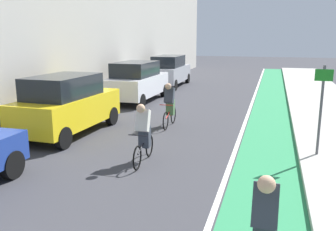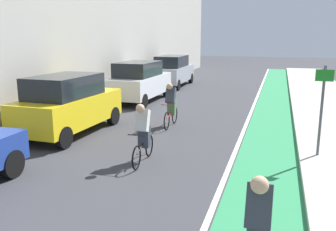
# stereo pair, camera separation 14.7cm
# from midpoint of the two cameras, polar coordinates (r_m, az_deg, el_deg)

# --- Properties ---
(ground_plane) EXTENTS (86.36, 86.36, 0.00)m
(ground_plane) POSITION_cam_midpoint_polar(r_m,az_deg,el_deg) (16.57, 3.88, 1.19)
(ground_plane) COLOR #38383D
(bike_lane_paint) EXTENTS (1.60, 39.25, 0.00)m
(bike_lane_paint) POSITION_cam_midpoint_polar(r_m,az_deg,el_deg) (18.17, 15.69, 1.76)
(bike_lane_paint) COLOR #2D8451
(bike_lane_paint) RESTS_ON ground
(lane_divider_stripe) EXTENTS (0.12, 39.25, 0.00)m
(lane_divider_stripe) POSITION_cam_midpoint_polar(r_m,az_deg,el_deg) (18.20, 12.86, 1.93)
(lane_divider_stripe) COLOR white
(lane_divider_stripe) RESTS_ON ground
(sidewalk_right) EXTENTS (3.15, 39.25, 0.14)m
(sidewalk_right) POSITION_cam_midpoint_polar(r_m,az_deg,el_deg) (18.30, 23.14, 1.51)
(sidewalk_right) COLOR #A8A59E
(sidewalk_right) RESTS_ON ground
(parked_suv_yellow_cab) EXTENTS (1.94, 4.26, 1.98)m
(parked_suv_yellow_cab) POSITION_cam_midpoint_polar(r_m,az_deg,el_deg) (12.45, -15.96, 1.73)
(parked_suv_yellow_cab) COLOR yellow
(parked_suv_yellow_cab) RESTS_ON ground
(parked_suv_white) EXTENTS (1.96, 4.50, 1.98)m
(parked_suv_white) POSITION_cam_midpoint_polar(r_m,az_deg,el_deg) (18.16, -5.13, 5.41)
(parked_suv_white) COLOR silver
(parked_suv_white) RESTS_ON ground
(parked_suv_silver) EXTENTS (1.89, 4.81, 1.98)m
(parked_suv_silver) POSITION_cam_midpoint_polar(r_m,az_deg,el_deg) (23.67, 0.04, 7.10)
(parked_suv_silver) COLOR #9EA0A8
(parked_suv_silver) RESTS_ON ground
(cyclist_lead) EXTENTS (0.48, 1.69, 1.60)m
(cyclist_lead) POSITION_cam_midpoint_polar(r_m,az_deg,el_deg) (4.99, 14.07, -16.44)
(cyclist_lead) COLOR black
(cyclist_lead) RESTS_ON ground
(cyclist_mid) EXTENTS (0.48, 1.66, 1.59)m
(cyclist_mid) POSITION_cam_midpoint_polar(r_m,az_deg,el_deg) (9.28, -4.32, -2.48)
(cyclist_mid) COLOR black
(cyclist_mid) RESTS_ON ground
(cyclist_trailing) EXTENTS (0.48, 1.70, 1.61)m
(cyclist_trailing) POSITION_cam_midpoint_polar(r_m,az_deg,el_deg) (13.00, -0.06, 1.72)
(cyclist_trailing) COLOR black
(cyclist_trailing) RESTS_ON ground
(street_sign_post) EXTENTS (0.44, 0.07, 2.36)m
(street_sign_post) POSITION_cam_midpoint_polar(r_m,az_deg,el_deg) (10.13, 22.65, 2.00)
(street_sign_post) COLOR #4C4C51
(street_sign_post) RESTS_ON sidewalk_right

